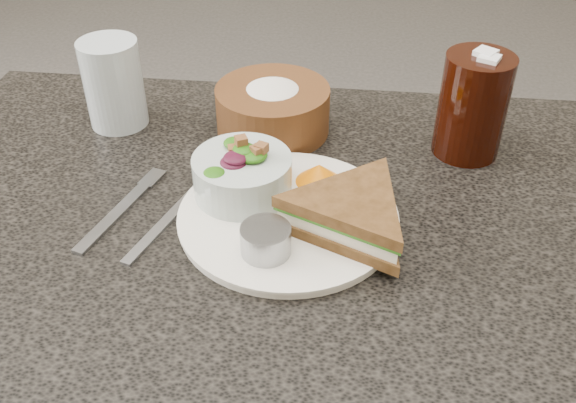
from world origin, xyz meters
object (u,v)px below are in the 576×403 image
at_px(sandwich, 352,214).
at_px(water_glass, 114,84).
at_px(dining_table, 272,401).
at_px(salad_bowl, 242,169).
at_px(dinner_plate, 288,217).
at_px(cola_glass, 473,102).
at_px(dressing_ramekin, 266,240).
at_px(bread_basket, 273,102).

height_order(sandwich, water_glass, water_glass).
height_order(dining_table, salad_bowl, salad_bowl).
distance_m(dinner_plate, salad_bowl, 0.08).
xyz_separation_m(dining_table, salad_bowl, (-0.03, 0.03, 0.42)).
xyz_separation_m(dining_table, sandwich, (0.10, -0.03, 0.41)).
relative_size(cola_glass, water_glass, 1.20).
distance_m(cola_glass, water_glass, 0.51).
bearing_deg(dining_table, salad_bowl, 136.08).
bearing_deg(salad_bowl, dining_table, -43.92).
bearing_deg(cola_glass, dinner_plate, -141.19).
bearing_deg(cola_glass, salad_bowl, -152.97).
xyz_separation_m(dining_table, dinner_plate, (0.03, -0.00, 0.38)).
relative_size(dining_table, cola_glass, 6.43).
relative_size(dressing_ramekin, water_glass, 0.44).
bearing_deg(bread_basket, salad_bowl, -94.90).
distance_m(dressing_ramekin, bread_basket, 0.28).
relative_size(dressing_ramekin, cola_glass, 0.37).
bearing_deg(dining_table, sandwich, -14.10).
height_order(bread_basket, cola_glass, cola_glass).
distance_m(sandwich, bread_basket, 0.26).
bearing_deg(bread_basket, dining_table, -84.58).
height_order(dinner_plate, sandwich, sandwich).
relative_size(dining_table, dinner_plate, 3.78).
bearing_deg(cola_glass, water_glass, 177.63).
height_order(bread_basket, water_glass, water_glass).
xyz_separation_m(sandwich, bread_basket, (-0.12, 0.23, 0.01)).
distance_m(bread_basket, cola_glass, 0.28).
height_order(salad_bowl, dressing_ramekin, salad_bowl).
relative_size(salad_bowl, dressing_ramekin, 2.16).
relative_size(sandwich, bread_basket, 1.12).
bearing_deg(bread_basket, dinner_plate, -77.55).
height_order(dining_table, dinner_plate, dinner_plate).
height_order(dinner_plate, salad_bowl, salad_bowl).
bearing_deg(dinner_plate, dressing_ramekin, -103.23).
xyz_separation_m(dining_table, cola_glass, (0.26, 0.18, 0.45)).
bearing_deg(dinner_plate, sandwich, -16.35).
distance_m(dining_table, dinner_plate, 0.38).
distance_m(dinner_plate, cola_glass, 0.30).
xyz_separation_m(dressing_ramekin, cola_glass, (0.25, 0.26, 0.05)).
distance_m(sandwich, cola_glass, 0.26).
height_order(dining_table, water_glass, water_glass).
bearing_deg(water_glass, bread_basket, 0.83).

